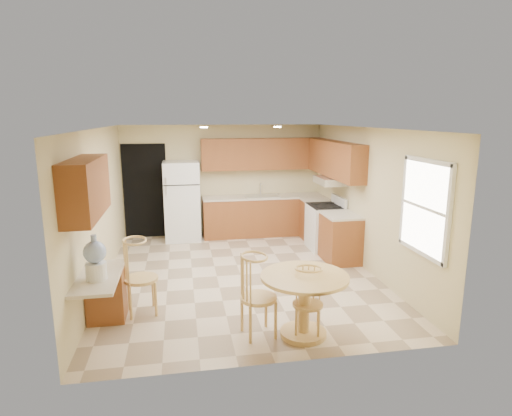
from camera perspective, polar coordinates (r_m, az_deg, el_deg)
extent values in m
plane|color=beige|center=(7.49, -2.06, -8.88)|extent=(5.50, 5.50, 0.00)
cube|color=white|center=(6.99, -2.22, 10.60)|extent=(4.50, 5.50, 0.02)
cube|color=#C8BC87|center=(9.83, -4.37, 3.72)|extent=(4.50, 0.02, 2.50)
cube|color=#C8BC87|center=(4.52, 2.75, -6.45)|extent=(4.50, 0.02, 2.50)
cube|color=#C8BC87|center=(7.19, -20.18, -0.15)|extent=(0.02, 5.50, 2.50)
cube|color=#C8BC87|center=(7.77, 14.53, 1.09)|extent=(0.02, 5.50, 2.50)
cube|color=black|center=(9.83, -14.55, 2.18)|extent=(0.90, 0.02, 2.10)
cube|color=brown|center=(9.82, 0.97, -1.10)|extent=(2.75, 0.60, 0.87)
cube|color=beige|center=(9.72, 0.98, 1.51)|extent=(2.75, 0.63, 0.04)
cube|color=brown|center=(9.52, 8.03, -1.64)|extent=(0.60, 0.59, 0.87)
cube|color=beige|center=(9.43, 8.11, 1.04)|extent=(0.63, 0.59, 0.04)
cube|color=brown|center=(8.20, 11.16, -4.03)|extent=(0.60, 0.80, 0.87)
cube|color=beige|center=(8.09, 11.30, -0.93)|extent=(0.63, 0.80, 0.04)
cube|color=brown|center=(9.72, 0.85, 7.22)|extent=(2.75, 0.33, 0.70)
cube|color=brown|center=(8.73, 10.46, 6.45)|extent=(0.33, 2.42, 0.70)
cube|color=brown|center=(5.51, -21.74, 2.50)|extent=(0.33, 1.40, 0.70)
cube|color=silver|center=(9.71, 0.84, 1.63)|extent=(0.78, 0.44, 0.01)
cube|color=silver|center=(8.72, 9.90, 3.62)|extent=(0.50, 0.76, 0.14)
cube|color=brown|center=(6.16, -19.34, -10.80)|extent=(0.48, 0.42, 0.72)
cube|color=beige|center=(5.67, -20.21, -8.64)|extent=(0.50, 1.20, 0.04)
cube|color=white|center=(6.11, 21.63, 0.06)|extent=(0.05, 1.00, 1.20)
cube|color=white|center=(6.02, 22.01, 5.84)|extent=(0.05, 1.10, 0.06)
cube|color=white|center=(6.26, 21.11, -5.50)|extent=(0.05, 1.10, 0.06)
cube|color=white|center=(5.68, 24.32, -1.06)|extent=(0.05, 0.06, 1.28)
cube|color=white|center=(6.56, 19.16, 1.02)|extent=(0.05, 0.06, 1.28)
cylinder|color=white|center=(8.14, -6.95, 10.64)|extent=(0.14, 0.14, 0.02)
cylinder|color=white|center=(8.34, 2.87, 10.75)|extent=(0.14, 0.14, 0.02)
cube|color=white|center=(9.50, -9.83, 0.93)|extent=(0.76, 0.71, 1.73)
cube|color=black|center=(9.08, -9.90, 3.02)|extent=(0.75, 0.01, 0.02)
cube|color=silver|center=(9.09, -11.91, 2.30)|extent=(0.03, 0.03, 0.18)
cube|color=silver|center=(9.06, -11.96, 3.57)|extent=(0.03, 0.03, 0.14)
cube|color=white|center=(8.89, 9.19, -2.58)|extent=(0.65, 0.76, 0.90)
cube|color=black|center=(8.79, 9.29, 0.29)|extent=(0.64, 0.75, 0.02)
cube|color=white|center=(8.86, 11.02, 0.96)|extent=(0.06, 0.76, 0.18)
cylinder|color=#E3BA71|center=(5.61, 6.31, -16.21)|extent=(0.58, 0.58, 0.06)
cylinder|color=#E3BA71|center=(5.45, 6.40, -12.90)|extent=(0.15, 0.15, 0.72)
cylinder|color=#E3BA71|center=(5.30, 6.50, -9.09)|extent=(1.08, 1.08, 0.04)
cylinder|color=#E3BA71|center=(5.39, 0.33, -11.92)|extent=(0.46, 0.46, 0.04)
cylinder|color=#E3BA71|center=(5.62, -1.67, -13.65)|extent=(0.04, 0.04, 0.49)
cylinder|color=#E3BA71|center=(5.67, 1.69, -13.39)|extent=(0.04, 0.04, 0.49)
cylinder|color=#E3BA71|center=(5.33, -1.14, -15.16)|extent=(0.04, 0.04, 0.49)
cylinder|color=#E3BA71|center=(5.38, 2.43, -14.87)|extent=(0.04, 0.04, 0.49)
cylinder|color=#E3BA71|center=(5.46, 6.92, -12.67)|extent=(0.38, 0.38, 0.04)
cylinder|color=#E3BA71|center=(5.63, 5.09, -14.12)|extent=(0.03, 0.03, 0.41)
cylinder|color=#E3BA71|center=(5.70, 7.80, -13.83)|extent=(0.03, 0.03, 0.41)
cylinder|color=#E3BA71|center=(5.40, 5.86, -15.37)|extent=(0.03, 0.03, 0.41)
cylinder|color=#E3BA71|center=(5.47, 8.70, -15.04)|extent=(0.03, 0.03, 0.41)
cylinder|color=#E3BA71|center=(6.16, -15.07, -9.12)|extent=(0.47, 0.47, 0.04)
cylinder|color=#E3BA71|center=(6.42, -16.33, -10.69)|extent=(0.04, 0.04, 0.50)
cylinder|color=#E3BA71|center=(6.39, -13.31, -10.63)|extent=(0.04, 0.04, 0.50)
cylinder|color=#E3BA71|center=(6.12, -16.66, -11.89)|extent=(0.04, 0.04, 0.50)
cylinder|color=#E3BA71|center=(6.09, -13.48, -11.84)|extent=(0.04, 0.04, 0.50)
cylinder|color=white|center=(5.52, -20.52, -7.87)|extent=(0.25, 0.25, 0.21)
sphere|color=#91ABE1|center=(5.44, -20.71, -5.51)|extent=(0.27, 0.27, 0.27)
cylinder|color=#91ABE1|center=(5.40, -20.84, -3.78)|extent=(0.07, 0.07, 0.08)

